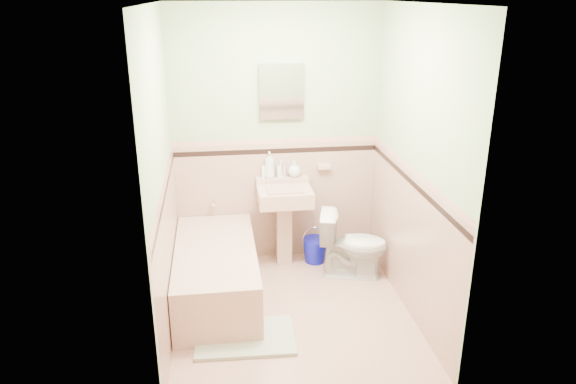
{
  "coord_description": "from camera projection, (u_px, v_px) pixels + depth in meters",
  "views": [
    {
      "loc": [
        -0.58,
        -3.99,
        2.58
      ],
      "look_at": [
        0.0,
        0.25,
        1.0
      ],
      "focal_mm": 34.04,
      "sensor_mm": 36.0,
      "label": 1
    }
  ],
  "objects": [
    {
      "name": "floor",
      "position": [
        292.0,
        311.0,
        4.68
      ],
      "size": [
        2.2,
        2.2,
        0.0
      ],
      "primitive_type": "plane",
      "color": "tan",
      "rests_on": "ground"
    },
    {
      "name": "bath_mat",
      "position": [
        245.0,
        337.0,
        4.3
      ],
      "size": [
        0.79,
        0.55,
        0.03
      ],
      "primitive_type": "cube",
      "rotation": [
        0.0,
        0.0,
        -0.04
      ],
      "color": "gray",
      "rests_on": "floor"
    },
    {
      "name": "sink",
      "position": [
        285.0,
        227.0,
        5.34
      ],
      "size": [
        0.52,
        0.48,
        0.81
      ],
      "primitive_type": null,
      "color": "tan",
      "rests_on": "floor"
    },
    {
      "name": "wainscot_front",
      "position": [
        316.0,
        323.0,
        3.46
      ],
      "size": [
        2.0,
        0.0,
        2.0
      ],
      "primitive_type": "plane",
      "rotation": [
        -1.57,
        0.0,
        0.0
      ],
      "color": "tan",
      "rests_on": "ground"
    },
    {
      "name": "soap_bottle_mid",
      "position": [
        281.0,
        169.0,
        5.32
      ],
      "size": [
        0.08,
        0.08,
        0.17
      ],
      "primitive_type": "imported",
      "rotation": [
        0.0,
        0.0,
        -0.06
      ],
      "color": "#B2B2B2",
      "rests_on": "sink"
    },
    {
      "name": "toilet",
      "position": [
        353.0,
        244.0,
        5.18
      ],
      "size": [
        0.7,
        0.5,
        0.64
      ],
      "primitive_type": "imported",
      "rotation": [
        0.0,
        0.0,
        1.32
      ],
      "color": "white",
      "rests_on": "floor"
    },
    {
      "name": "cap_right",
      "position": [
        413.0,
        171.0,
        4.38
      ],
      "size": [
        0.0,
        2.2,
        2.2
      ],
      "primitive_type": "plane",
      "rotation": [
        1.57,
        0.0,
        -1.57
      ],
      "color": "tan",
      "rests_on": "ground"
    },
    {
      "name": "soap_bottle_right",
      "position": [
        294.0,
        169.0,
        5.34
      ],
      "size": [
        0.13,
        0.13,
        0.16
      ],
      "primitive_type": "imported",
      "rotation": [
        0.0,
        0.0,
        -0.01
      ],
      "color": "#B2B2B2",
      "rests_on": "sink"
    },
    {
      "name": "wall_left",
      "position": [
        161.0,
        178.0,
        4.12
      ],
      "size": [
        0.0,
        2.5,
        2.5
      ],
      "primitive_type": "plane",
      "rotation": [
        1.57,
        0.0,
        1.57
      ],
      "color": "beige",
      "rests_on": "ground"
    },
    {
      "name": "sink_faucet",
      "position": [
        283.0,
        170.0,
        5.28
      ],
      "size": [
        0.02,
        0.02,
        0.1
      ],
      "primitive_type": "cylinder",
      "color": "silver",
      "rests_on": "sink"
    },
    {
      "name": "wainscot_left",
      "position": [
        169.0,
        256.0,
        4.34
      ],
      "size": [
        0.0,
        2.2,
        2.2
      ],
      "primitive_type": "plane",
      "rotation": [
        1.57,
        0.0,
        1.57
      ],
      "color": "tan",
      "rests_on": "ground"
    },
    {
      "name": "bucket",
      "position": [
        315.0,
        250.0,
        5.5
      ],
      "size": [
        0.28,
        0.28,
        0.25
      ],
      "primitive_type": null,
      "rotation": [
        0.0,
        0.0,
        0.12
      ],
      "color": "#0C11B4",
      "rests_on": "floor"
    },
    {
      "name": "cap_front",
      "position": [
        318.0,
        234.0,
        3.25
      ],
      "size": [
        2.0,
        0.0,
        2.0
      ],
      "primitive_type": "plane",
      "rotation": [
        -1.57,
        0.0,
        0.0
      ],
      "color": "tan",
      "rests_on": "ground"
    },
    {
      "name": "shoe",
      "position": [
        245.0,
        327.0,
        4.35
      ],
      "size": [
        0.18,
        0.14,
        0.07
      ],
      "primitive_type": "cube",
      "rotation": [
        0.0,
        0.0,
        0.44
      ],
      "color": "#BF1E59",
      "rests_on": "bath_mat"
    },
    {
      "name": "cap_back",
      "position": [
        276.0,
        141.0,
        5.26
      ],
      "size": [
        2.0,
        0.0,
        2.0
      ],
      "primitive_type": "plane",
      "rotation": [
        1.57,
        0.0,
        0.0
      ],
      "color": "tan",
      "rests_on": "ground"
    },
    {
      "name": "tub_faucet",
      "position": [
        214.0,
        202.0,
        5.35
      ],
      "size": [
        0.04,
        0.12,
        0.04
      ],
      "primitive_type": "cylinder",
      "rotation": [
        1.57,
        0.0,
        0.0
      ],
      "color": "silver",
      "rests_on": "wall_back"
    },
    {
      "name": "wainscot_back",
      "position": [
        277.0,
        201.0,
        5.48
      ],
      "size": [
        2.0,
        0.0,
        2.0
      ],
      "primitive_type": "plane",
      "rotation": [
        1.57,
        0.0,
        0.0
      ],
      "color": "tan",
      "rests_on": "ground"
    },
    {
      "name": "accent_front",
      "position": [
        318.0,
        249.0,
        3.28
      ],
      "size": [
        2.0,
        0.0,
        2.0
      ],
      "primitive_type": "plane",
      "rotation": [
        -1.57,
        0.0,
        0.0
      ],
      "color": "black",
      "rests_on": "ground"
    },
    {
      "name": "wainscot_right",
      "position": [
        408.0,
        241.0,
        4.59
      ],
      "size": [
        0.0,
        2.2,
        2.2
      ],
      "primitive_type": "plane",
      "rotation": [
        1.57,
        0.0,
        -1.57
      ],
      "color": "tan",
      "rests_on": "ground"
    },
    {
      "name": "wall_front",
      "position": [
        319.0,
        230.0,
        3.22
      ],
      "size": [
        2.5,
        0.0,
        2.5
      ],
      "primitive_type": "plane",
      "rotation": [
        -1.57,
        0.0,
        0.0
      ],
      "color": "beige",
      "rests_on": "ground"
    },
    {
      "name": "soap_bottle_left",
      "position": [
        269.0,
        165.0,
        5.29
      ],
      "size": [
        0.1,
        0.1,
        0.26
      ],
      "primitive_type": "imported",
      "rotation": [
        0.0,
        0.0,
        0.02
      ],
      "color": "#B2B2B2",
      "rests_on": "sink"
    },
    {
      "name": "wall_right",
      "position": [
        416.0,
        168.0,
        4.37
      ],
      "size": [
        0.0,
        2.5,
        2.5
      ],
      "primitive_type": "plane",
      "rotation": [
        1.57,
        0.0,
        -1.57
      ],
      "color": "beige",
      "rests_on": "ground"
    },
    {
      "name": "tube",
      "position": [
        263.0,
        172.0,
        5.31
      ],
      "size": [
        0.04,
        0.04,
        0.12
      ],
      "primitive_type": "cylinder",
      "rotation": [
        0.0,
        0.0,
        0.26
      ],
      "color": "white",
      "rests_on": "sink"
    },
    {
      "name": "medicine_cabinet",
      "position": [
        281.0,
        91.0,
        5.09
      ],
      "size": [
        0.4,
        0.04,
        0.5
      ],
      "primitive_type": "cube",
      "color": "white",
      "rests_on": "wall_back"
    },
    {
      "name": "soap_dish",
      "position": [
        324.0,
        167.0,
        5.39
      ],
      "size": [
        0.13,
        0.07,
        0.04
      ],
      "primitive_type": "cube",
      "color": "tan",
      "rests_on": "wall_back"
    },
    {
      "name": "wall_back",
      "position": [
        276.0,
        138.0,
        5.27
      ],
      "size": [
        2.5,
        0.0,
        2.5
      ],
      "primitive_type": "plane",
      "rotation": [
        1.57,
        0.0,
        0.0
      ],
      "color": "beige",
      "rests_on": "ground"
    },
    {
      "name": "accent_right",
      "position": [
        412.0,
        183.0,
        4.41
      ],
      "size": [
        0.0,
        2.2,
        2.2
      ],
      "primitive_type": "plane",
      "rotation": [
        1.57,
        0.0,
        -1.57
      ],
      "color": "black",
      "rests_on": "ground"
    },
    {
      "name": "accent_back",
      "position": [
        276.0,
        151.0,
        5.3
      ],
      "size": [
        2.0,
        0.0,
        2.0
      ],
      "primitive_type": "plane",
      "rotation": [
        1.57,
        0.0,
        0.0
      ],
      "color": "black",
      "rests_on": "ground"
    },
    {
      "name": "accent_left",
      "position": [
        165.0,
        194.0,
        4.16
      ],
      "size": [
        0.0,
        2.2,
        2.2
      ],
      "primitive_type": "plane",
      "rotation": [
        1.57,
        0.0,
        1.57
      ],
      "color": "black",
      "rests_on": "ground"
    },
    {
      "name": "cap_left",
      "position": [
        164.0,
        182.0,
        4.13
      ],
      "size": [
        0.0,
        2.2,
        2.2
      ],
      "primitive_type": "plane",
      "rotation": [
        1.57,
        0.0,
        1.57
      ],
      "color": "tan",
      "rests_on": "ground"
    },
    {
      "name": "ceiling",
      "position": [
        293.0,
        3.0,
        3.81
      ],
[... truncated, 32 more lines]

